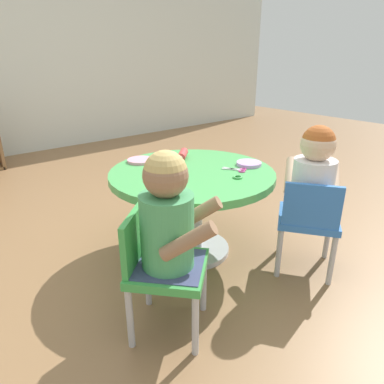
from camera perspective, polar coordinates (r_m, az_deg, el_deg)
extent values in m
plane|color=olive|center=(2.14, 0.00, -9.48)|extent=(10.00, 10.00, 0.00)
cube|color=silver|center=(4.56, -27.36, 23.28)|extent=(8.00, 0.12, 2.80)
cylinder|color=silver|center=(2.13, 0.00, -9.14)|extent=(0.44, 0.44, 0.03)
cylinder|color=silver|center=(2.03, 0.00, -3.85)|extent=(0.12, 0.12, 0.47)
cylinder|color=#4CB259|center=(1.93, 0.00, 2.93)|extent=(0.91, 0.91, 0.04)
cylinder|color=#B7B7BC|center=(1.43, 0.54, -20.92)|extent=(0.03, 0.03, 0.28)
cylinder|color=#B7B7BC|center=(1.63, 1.89, -14.77)|extent=(0.03, 0.03, 0.28)
cylinder|color=#B7B7BC|center=(1.48, -10.08, -19.59)|extent=(0.03, 0.03, 0.28)
cylinder|color=#B7B7BC|center=(1.67, -7.24, -13.86)|extent=(0.03, 0.03, 0.28)
cube|color=green|center=(1.45, -3.89, -12.30)|extent=(0.42, 0.42, 0.04)
cube|color=green|center=(1.42, -9.40, -7.42)|extent=(0.22, 0.20, 0.22)
cube|color=#3F4772|center=(1.45, -3.89, -12.23)|extent=(0.38, 0.38, 0.04)
cylinder|color=#4CA566|center=(1.36, -4.07, -6.31)|extent=(0.21, 0.21, 0.30)
sphere|color=#997051|center=(1.27, -4.34, 2.71)|extent=(0.17, 0.17, 0.17)
sphere|color=tan|center=(1.27, -4.35, 3.26)|extent=(0.16, 0.16, 0.16)
cylinder|color=#997051|center=(1.24, -0.65, -8.05)|extent=(0.18, 0.20, 0.17)
cylinder|color=#997051|center=(1.43, 0.77, -3.71)|extent=(0.18, 0.20, 0.17)
cylinder|color=#B7B7BC|center=(2.15, 21.24, -6.71)|extent=(0.03, 0.03, 0.28)
cylinder|color=#B7B7BC|center=(2.13, 14.27, -6.08)|extent=(0.03, 0.03, 0.28)
cylinder|color=#B7B7BC|center=(1.92, 21.86, -10.32)|extent=(0.03, 0.03, 0.28)
cylinder|color=#B7B7BC|center=(1.90, 13.99, -9.65)|extent=(0.03, 0.03, 0.28)
cube|color=blue|center=(1.95, 18.38, -4.07)|extent=(0.42, 0.42, 0.04)
cube|color=blue|center=(1.77, 19.01, -2.19)|extent=(0.17, 0.24, 0.22)
cube|color=#3F4772|center=(1.95, 18.39, -4.01)|extent=(0.38, 0.37, 0.04)
cylinder|color=white|center=(1.88, 19.00, 0.65)|extent=(0.21, 0.21, 0.30)
sphere|color=beige|center=(1.82, 19.87, 7.32)|extent=(0.17, 0.17, 0.17)
sphere|color=#B25926|center=(1.81, 19.92, 7.71)|extent=(0.16, 0.16, 0.16)
cylinder|color=beige|center=(1.98, 22.12, 1.99)|extent=(0.21, 0.17, 0.17)
cylinder|color=beige|center=(1.96, 15.77, 2.64)|extent=(0.21, 0.17, 0.17)
cylinder|color=#D83F3F|center=(2.15, -1.54, 6.13)|extent=(0.14, 0.13, 0.05)
cylinder|color=white|center=(2.23, -1.20, 6.77)|extent=(0.05, 0.05, 0.02)
cylinder|color=white|center=(2.06, -1.92, 5.44)|extent=(0.05, 0.05, 0.02)
cube|color=silver|center=(1.95, 6.52, 3.73)|extent=(0.08, 0.09, 0.01)
cube|color=silver|center=(1.95, 6.52, 3.73)|extent=(0.05, 0.11, 0.01)
torus|color=#D83F99|center=(1.96, 8.36, 3.68)|extent=(0.05, 0.05, 0.01)
torus|color=#D83F99|center=(1.93, 8.13, 3.37)|extent=(0.05, 0.05, 0.01)
cylinder|color=#CC99E5|center=(2.04, 9.27, 4.59)|extent=(0.14, 0.14, 0.02)
cylinder|color=pink|center=(2.11, -8.39, 5.12)|extent=(0.16, 0.16, 0.02)
torus|color=orange|center=(1.89, -3.44, 3.26)|extent=(0.06, 0.06, 0.01)
torus|color=#4CB259|center=(1.83, 7.46, 2.43)|extent=(0.05, 0.05, 0.01)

